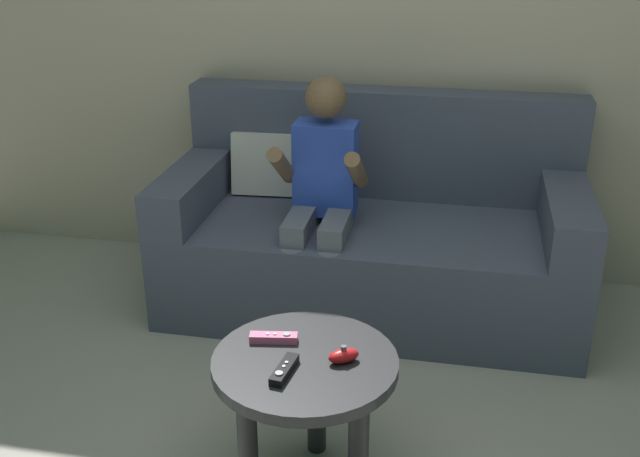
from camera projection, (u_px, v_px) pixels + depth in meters
The scene contains 6 objects.
couch at pixel (371, 236), 3.25m from camera, with size 1.73×0.80×0.88m.
person_seated_on_couch at pixel (321, 191), 3.00m from camera, with size 0.35×0.43×1.01m.
coffee_table at pixel (306, 383), 2.16m from camera, with size 0.53×0.53×0.45m.
game_remote_pink_near_edge at pixel (274, 338), 2.20m from camera, with size 0.14×0.06×0.03m.
nunchuk_red at pixel (344, 356), 2.10m from camera, with size 0.10×0.08×0.05m.
game_remote_black_far_corner at pixel (284, 370), 2.05m from camera, with size 0.05×0.14×0.03m.
Camera 1 is at (0.35, -1.51, 1.63)m, focal length 42.32 mm.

